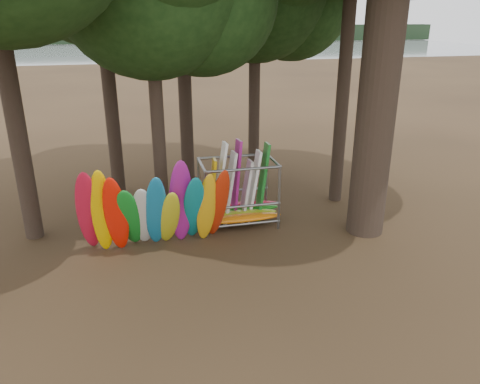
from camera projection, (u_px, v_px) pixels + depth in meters
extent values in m
plane|color=#47331E|center=(232.00, 253.00, 14.32)|extent=(120.00, 120.00, 0.00)
plane|color=gray|center=(144.00, 63.00, 68.81)|extent=(160.00, 160.00, 0.00)
cube|color=black|center=(134.00, 35.00, 113.50)|extent=(160.00, 4.00, 4.00)
cylinder|color=black|center=(1.00, 37.00, 13.20)|extent=(0.56, 0.56, 12.50)
cylinder|color=black|center=(106.00, 58.00, 17.28)|extent=(0.52, 0.52, 10.67)
cylinder|color=black|center=(183.00, 44.00, 18.90)|extent=(0.57, 0.57, 11.44)
cylinder|color=black|center=(255.00, 70.00, 19.28)|extent=(0.47, 0.47, 9.35)
cylinder|color=black|center=(156.00, 89.00, 14.91)|extent=(0.44, 0.44, 9.24)
cylinder|color=black|center=(349.00, 13.00, 16.04)|extent=(0.47, 0.47, 13.77)
cylinder|color=black|center=(388.00, 0.00, 13.24)|extent=(1.20, 1.20, 14.47)
ellipsoid|color=red|center=(89.00, 212.00, 13.65)|extent=(0.78, 1.63, 3.02)
ellipsoid|color=#EEB700|center=(102.00, 212.00, 13.62)|extent=(0.71, 1.25, 3.00)
ellipsoid|color=red|center=(116.00, 215.00, 13.63)|extent=(0.79, 1.43, 2.84)
ellipsoid|color=#138223|center=(130.00, 218.00, 13.93)|extent=(0.95, 1.84, 2.50)
ellipsoid|color=beige|center=(143.00, 217.00, 14.02)|extent=(0.73, 1.66, 2.46)
ellipsoid|color=#136FA0|center=(156.00, 212.00, 13.86)|extent=(0.71, 1.82, 2.87)
ellipsoid|color=gold|center=(169.00, 218.00, 14.18)|extent=(0.83, 1.64, 2.30)
ellipsoid|color=#991A81|center=(181.00, 203.00, 14.13)|extent=(0.74, 1.44, 3.15)
ellipsoid|color=#0E7984|center=(194.00, 209.00, 14.31)|extent=(0.69, 1.83, 2.72)
ellipsoid|color=gold|center=(207.00, 208.00, 14.32)|extent=(0.71, 1.39, 2.69)
ellipsoid|color=red|center=(218.00, 204.00, 14.48)|extent=(0.80, 1.76, 2.84)
ellipsoid|color=#CC660B|center=(242.00, 218.00, 15.76)|extent=(2.78, 0.55, 0.24)
ellipsoid|color=#94AB16|center=(239.00, 214.00, 16.04)|extent=(2.66, 0.55, 0.24)
ellipsoid|color=#1F7E1C|center=(237.00, 210.00, 16.40)|extent=(3.05, 0.55, 0.24)
ellipsoid|color=red|center=(235.00, 206.00, 16.72)|extent=(3.21, 0.55, 0.24)
cube|color=#DFAD0B|center=(212.00, 193.00, 15.85)|extent=(0.42, 0.74, 2.37)
cube|color=white|center=(219.00, 184.00, 15.96)|extent=(0.58, 0.79, 2.87)
cube|color=silver|center=(229.00, 189.00, 15.94)|extent=(0.55, 0.79, 2.57)
cube|color=#921873|center=(236.00, 182.00, 16.15)|extent=(0.39, 0.81, 2.91)
cube|color=silver|center=(246.00, 192.00, 16.14)|extent=(0.47, 0.74, 2.24)
cube|color=white|center=(253.00, 186.00, 16.26)|extent=(0.56, 0.75, 2.52)
cube|color=#186F23|center=(262.00, 183.00, 16.20)|extent=(0.51, 0.77, 2.79)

